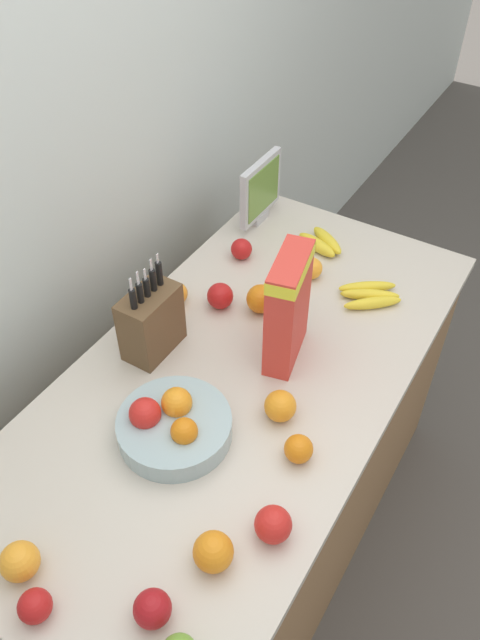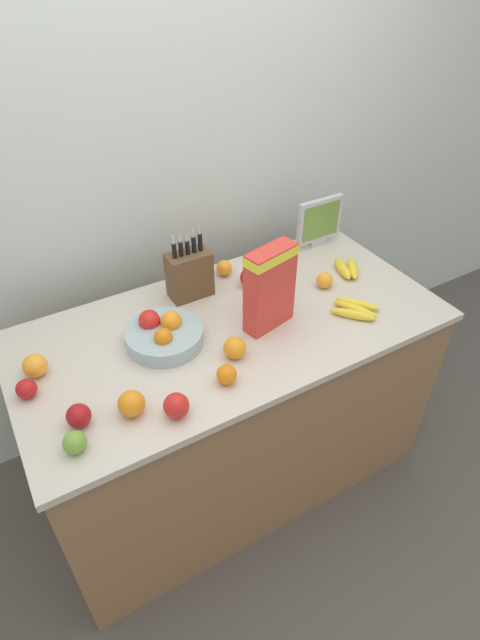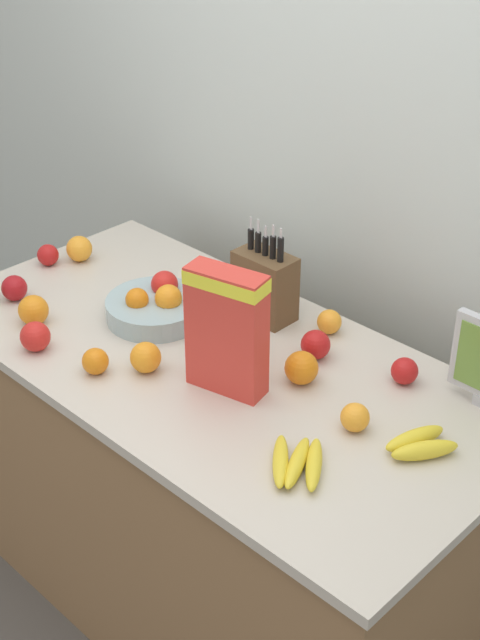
{
  "view_description": "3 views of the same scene",
  "coord_description": "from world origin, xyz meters",
  "px_view_note": "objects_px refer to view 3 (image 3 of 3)",
  "views": [
    {
      "loc": [
        -0.98,
        -0.59,
        2.19
      ],
      "look_at": [
        0.08,
        0.05,
        1.02
      ],
      "focal_mm": 35.0,
      "sensor_mm": 36.0,
      "label": 1
    },
    {
      "loc": [
        -0.72,
        -1.31,
        2.14
      ],
      "look_at": [
        0.01,
        -0.06,
        0.97
      ],
      "focal_mm": 28.0,
      "sensor_mm": 36.0,
      "label": 2
    },
    {
      "loc": [
        1.44,
        -1.37,
        2.23
      ],
      "look_at": [
        0.06,
        0.04,
        1.04
      ],
      "focal_mm": 50.0,
      "sensor_mm": 36.0,
      "label": 3
    }
  ],
  "objects_px": {
    "knife_block": "(265,285)",
    "orange_mid_right": "(329,322)",
    "banana_bunch_left": "(297,463)",
    "orange_near_bowl": "(95,361)",
    "banana_bunch_right": "(420,444)",
    "orange_mid_left": "(355,417)",
    "apple_front": "(405,371)",
    "fruit_bowl": "(156,305)",
    "apple_by_knife_block": "(35,337)",
    "orange_front_left": "(301,368)",
    "cereal_box": "(227,327)",
    "apple_middle": "(316,345)",
    "orange_front_right": "(33,310)",
    "orange_by_cereal": "(79,249)",
    "apple_near_bananas": "(48,255)",
    "orange_back_center": "(146,357)",
    "apple_rightmost": "(14,288)"
  },
  "relations": [
    {
      "from": "fruit_bowl",
      "to": "banana_bunch_right",
      "type": "height_order",
      "value": "fruit_bowl"
    },
    {
      "from": "cereal_box",
      "to": "orange_front_left",
      "type": "distance_m",
      "value": 0.23
    },
    {
      "from": "apple_by_knife_block",
      "to": "orange_mid_right",
      "type": "height_order",
      "value": "apple_by_knife_block"
    },
    {
      "from": "cereal_box",
      "to": "orange_back_center",
      "type": "relative_size",
      "value": 4.05
    },
    {
      "from": "orange_front_left",
      "to": "orange_front_right",
      "type": "height_order",
      "value": "orange_front_left"
    },
    {
      "from": "cereal_box",
      "to": "apple_by_knife_block",
      "type": "bearing_deg",
      "value": -167.29
    },
    {
      "from": "knife_block",
      "to": "orange_mid_right",
      "type": "distance_m",
      "value": 0.21
    },
    {
      "from": "banana_bunch_left",
      "to": "knife_block",
      "type": "bearing_deg",
      "value": 139.19
    },
    {
      "from": "knife_block",
      "to": "fruit_bowl",
      "type": "bearing_deg",
      "value": -134.06
    },
    {
      "from": "banana_bunch_left",
      "to": "orange_near_bowl",
      "type": "xyz_separation_m",
      "value": [
        -0.63,
        -0.08,
        0.02
      ]
    },
    {
      "from": "cereal_box",
      "to": "fruit_bowl",
      "type": "distance_m",
      "value": 0.43
    },
    {
      "from": "cereal_box",
      "to": "banana_bunch_right",
      "type": "relative_size",
      "value": 1.82
    },
    {
      "from": "orange_mid_right",
      "to": "orange_mid_left",
      "type": "height_order",
      "value": "orange_mid_left"
    },
    {
      "from": "cereal_box",
      "to": "apple_near_bananas",
      "type": "distance_m",
      "value": 0.9
    },
    {
      "from": "knife_block",
      "to": "orange_front_left",
      "type": "relative_size",
      "value": 3.4
    },
    {
      "from": "orange_mid_left",
      "to": "banana_bunch_left",
      "type": "bearing_deg",
      "value": -90.89
    },
    {
      "from": "cereal_box",
      "to": "orange_front_left",
      "type": "xyz_separation_m",
      "value": [
        0.12,
        0.15,
        -0.14
      ]
    },
    {
      "from": "apple_middle",
      "to": "orange_front_left",
      "type": "xyz_separation_m",
      "value": [
        0.05,
        -0.11,
        0.0
      ]
    },
    {
      "from": "banana_bunch_left",
      "to": "orange_mid_left",
      "type": "bearing_deg",
      "value": 89.11
    },
    {
      "from": "fruit_bowl",
      "to": "orange_front_left",
      "type": "height_order",
      "value": "fruit_bowl"
    },
    {
      "from": "apple_front",
      "to": "fruit_bowl",
      "type": "bearing_deg",
      "value": -161.97
    },
    {
      "from": "banana_bunch_right",
      "to": "banana_bunch_left",
      "type": "bearing_deg",
      "value": -123.83
    },
    {
      "from": "apple_by_knife_block",
      "to": "orange_back_center",
      "type": "relative_size",
      "value": 1.0
    },
    {
      "from": "orange_mid_right",
      "to": "orange_front_left",
      "type": "relative_size",
      "value": 0.79
    },
    {
      "from": "fruit_bowl",
      "to": "orange_near_bowl",
      "type": "bearing_deg",
      "value": -71.5
    },
    {
      "from": "fruit_bowl",
      "to": "orange_mid_left",
      "type": "distance_m",
      "value": 0.73
    },
    {
      "from": "apple_by_knife_block",
      "to": "orange_mid_left",
      "type": "xyz_separation_m",
      "value": [
        0.83,
        0.33,
        -0.01
      ]
    },
    {
      "from": "apple_front",
      "to": "orange_front_right",
      "type": "height_order",
      "value": "orange_front_right"
    },
    {
      "from": "orange_mid_left",
      "to": "orange_by_cereal",
      "type": "distance_m",
      "value": 1.18
    },
    {
      "from": "orange_near_bowl",
      "to": "orange_back_center",
      "type": "height_order",
      "value": "orange_back_center"
    },
    {
      "from": "knife_block",
      "to": "orange_front_left",
      "type": "xyz_separation_m",
      "value": [
        0.29,
        -0.18,
        -0.06
      ]
    },
    {
      "from": "banana_bunch_left",
      "to": "orange_front_right",
      "type": "height_order",
      "value": "orange_front_right"
    },
    {
      "from": "apple_near_bananas",
      "to": "apple_front",
      "type": "bearing_deg",
      "value": 11.96
    },
    {
      "from": "apple_by_knife_block",
      "to": "apple_middle",
      "type": "height_order",
      "value": "apple_by_knife_block"
    },
    {
      "from": "cereal_box",
      "to": "orange_front_left",
      "type": "height_order",
      "value": "cereal_box"
    },
    {
      "from": "banana_bunch_right",
      "to": "orange_mid_right",
      "type": "distance_m",
      "value": 0.55
    },
    {
      "from": "apple_near_bananas",
      "to": "orange_front_left",
      "type": "relative_size",
      "value": 0.78
    },
    {
      "from": "apple_near_bananas",
      "to": "banana_bunch_right",
      "type": "bearing_deg",
      "value": 2.02
    },
    {
      "from": "apple_near_bananas",
      "to": "orange_mid_left",
      "type": "bearing_deg",
      "value": 0.5
    },
    {
      "from": "apple_front",
      "to": "apple_near_bananas",
      "type": "distance_m",
      "value": 1.22
    },
    {
      "from": "apple_rightmost",
      "to": "cereal_box",
      "type": "bearing_deg",
      "value": 9.03
    },
    {
      "from": "apple_middle",
      "to": "orange_front_right",
      "type": "relative_size",
      "value": 0.93
    },
    {
      "from": "cereal_box",
      "to": "apple_rightmost",
      "type": "height_order",
      "value": "cereal_box"
    },
    {
      "from": "fruit_bowl",
      "to": "apple_front",
      "type": "bearing_deg",
      "value": 18.03
    },
    {
      "from": "banana_bunch_right",
      "to": "orange_back_center",
      "type": "relative_size",
      "value": 2.22
    },
    {
      "from": "fruit_bowl",
      "to": "banana_bunch_right",
      "type": "relative_size",
      "value": 1.56
    },
    {
      "from": "knife_block",
      "to": "orange_by_cereal",
      "type": "bearing_deg",
      "value": -166.41
    },
    {
      "from": "banana_bunch_right",
      "to": "orange_mid_left",
      "type": "bearing_deg",
      "value": -166.49
    },
    {
      "from": "orange_by_cereal",
      "to": "orange_front_left",
      "type": "bearing_deg",
      "value": -1.08
    },
    {
      "from": "apple_middle",
      "to": "orange_by_cereal",
      "type": "height_order",
      "value": "orange_by_cereal"
    }
  ]
}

